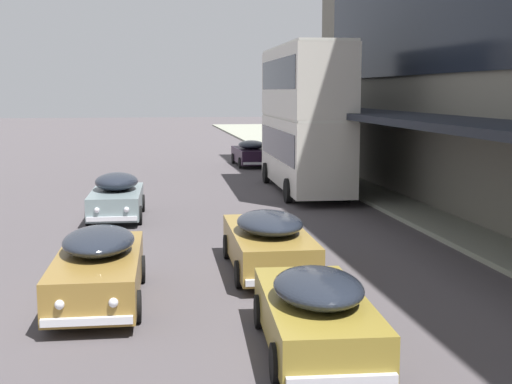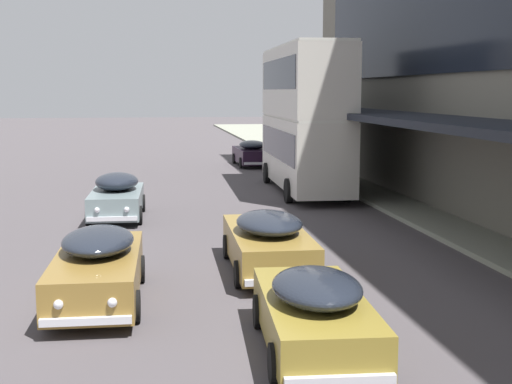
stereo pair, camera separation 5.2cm
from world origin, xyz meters
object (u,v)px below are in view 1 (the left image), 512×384
Objects in this scene: transit_bus_kerbside_front at (304,114)px; sedan_lead_near at (99,266)px; sedan_oncoming_front at (268,241)px; sedan_second_near at (117,196)px; sedan_trailing_mid at (316,311)px; sedan_trailing_near at (251,153)px.

sedan_lead_near is (-8.00, -15.67, -2.69)m from transit_bus_kerbside_front.
sedan_lead_near is at bearing -153.84° from sedan_oncoming_front.
sedan_second_near reaches higher than sedan_trailing_mid.
sedan_trailing_near is 1.03× the size of sedan_second_near.
sedan_lead_near is at bearing -117.05° from transit_bus_kerbside_front.
sedan_lead_near is at bearing -90.00° from sedan_second_near.
transit_bus_kerbside_front is 2.15× the size of sedan_second_near.
transit_bus_kerbside_front is 14.50m from sedan_oncoming_front.
sedan_lead_near is (-0.00, -10.26, -0.01)m from sedan_second_near.
sedan_trailing_near reaches higher than sedan_trailing_mid.
transit_bus_kerbside_front is at bearing 62.95° from sedan_lead_near.
sedan_second_near is at bearing 115.97° from sedan_oncoming_front.
transit_bus_kerbside_front is at bearing 77.99° from sedan_trailing_mid.
sedan_trailing_near is 0.94× the size of sedan_oncoming_front.
sedan_second_near is at bearing 105.63° from sedan_trailing_mid.
transit_bus_kerbside_front is 17.80m from sedan_lead_near.
sedan_lead_near reaches higher than sedan_oncoming_front.
sedan_trailing_near is 28.13m from sedan_lead_near.
sedan_second_near is 0.91× the size of sedan_lead_near.
sedan_second_near is at bearing 90.00° from sedan_lead_near.
sedan_trailing_mid is at bearing -102.01° from transit_bus_kerbside_front.
transit_bus_kerbside_front reaches higher than sedan_trailing_near.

